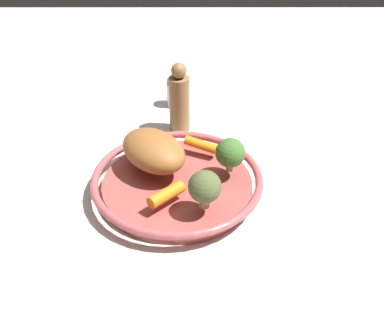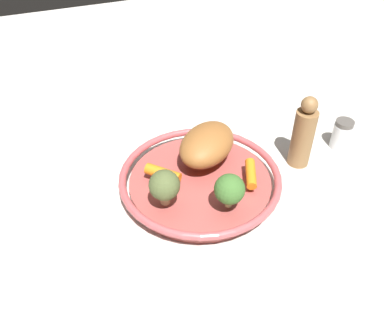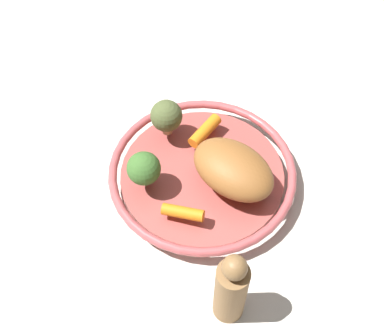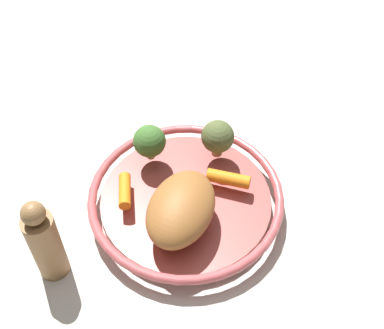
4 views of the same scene
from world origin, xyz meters
The scene contains 9 objects.
ground_plane centered at (0.00, 0.00, 0.00)m, with size 2.24×2.24×0.00m, color beige.
serving_bowl centered at (0.00, 0.00, 0.02)m, with size 0.31×0.31×0.04m.
roast_chicken_piece centered at (-0.03, -0.04, 0.07)m, with size 0.14×0.09×0.06m, color #985D2C.
baby_carrot_center centered at (-0.08, 0.04, 0.05)m, with size 0.02×0.02×0.06m, color orange.
baby_carrot_left centered at (0.07, -0.02, 0.05)m, with size 0.02×0.02×0.07m, color orange.
broccoli_floret_small centered at (0.09, 0.05, 0.08)m, with size 0.05×0.05×0.07m.
broccoli_floret_edge centered at (-0.01, 0.09, 0.08)m, with size 0.05×0.05×0.06m.
salt_shaker centered at (-0.34, -0.01, 0.03)m, with size 0.04×0.04×0.07m.
pepper_mill centered at (-0.22, 0.00, 0.07)m, with size 0.04×0.04×0.16m.
Camera 1 is at (0.65, 0.03, 0.53)m, focal length 42.83 mm.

